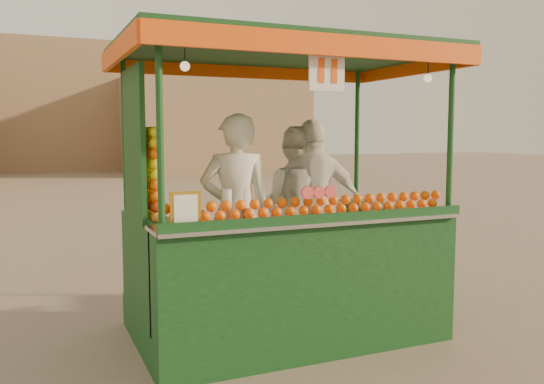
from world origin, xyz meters
name	(u,v)px	position (x,y,z in m)	size (l,w,h in m)	color
ground	(266,330)	(0.00, 0.00, 0.00)	(90.00, 90.00, 0.00)	#6F5F4F
building_right	(213,125)	(7.00, 24.00, 2.50)	(9.00, 6.00, 5.00)	#8E6951
building_center	(28,108)	(-2.00, 30.00, 3.50)	(14.00, 7.00, 7.00)	#8E6951
juice_cart	(280,245)	(0.04, -0.24, 0.92)	(3.12, 2.02, 2.84)	#0E3417
vendor_left	(236,212)	(-0.38, -0.15, 1.26)	(0.75, 0.57, 1.85)	silver
vendor_middle	(294,207)	(0.48, 0.36, 1.20)	(1.07, 1.04, 1.74)	white
vendor_right	(314,204)	(0.65, 0.22, 1.24)	(1.14, 0.67, 1.82)	white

